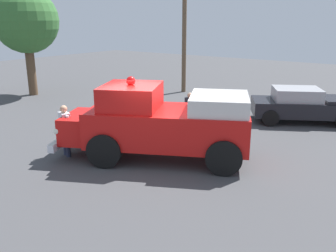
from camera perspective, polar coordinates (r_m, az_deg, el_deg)
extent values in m
plane|color=#424244|center=(11.59, -3.37, -5.03)|extent=(60.00, 60.00, 0.00)
cylinder|color=black|center=(10.85, -10.03, -3.85)|extent=(1.07, 0.75, 1.04)
cylinder|color=black|center=(12.65, -7.12, -0.75)|extent=(1.07, 0.75, 1.04)
cylinder|color=black|center=(10.29, 8.80, -4.94)|extent=(1.07, 0.75, 1.04)
cylinder|color=black|center=(12.17, 8.92, -1.53)|extent=(1.07, 0.75, 1.04)
cube|color=red|center=(11.19, 0.00, -0.09)|extent=(5.32, 4.07, 1.10)
cube|color=red|center=(12.00, -13.56, -0.07)|extent=(1.59, 1.98, 0.84)
cube|color=red|center=(11.20, -5.83, 4.59)|extent=(2.37, 2.46, 0.76)
cube|color=silver|center=(10.87, 8.11, 3.33)|extent=(2.40, 2.51, 0.60)
cube|color=silver|center=(12.17, -15.52, 0.03)|extent=(0.75, 1.34, 0.64)
cube|color=silver|center=(12.34, -15.80, -1.82)|extent=(1.18, 2.09, 0.24)
sphere|color=white|center=(11.48, -17.13, -0.68)|extent=(0.35, 0.35, 0.26)
sphere|color=white|center=(12.84, -14.13, 1.35)|extent=(0.35, 0.35, 0.26)
sphere|color=red|center=(11.11, -5.91, 7.11)|extent=(0.38, 0.38, 0.28)
cylinder|color=black|center=(17.70, 24.39, 2.27)|extent=(0.72, 0.56, 0.68)
cylinder|color=black|center=(17.03, 15.07, 2.68)|extent=(0.72, 0.56, 0.68)
cylinder|color=black|center=(15.46, 15.88, 1.24)|extent=(0.72, 0.56, 0.68)
cube|color=black|center=(16.47, 20.52, 2.73)|extent=(4.55, 3.61, 0.64)
cube|color=#99999E|center=(16.29, 19.69, 4.69)|extent=(2.42, 2.28, 0.56)
cylinder|color=#B7BABF|center=(15.12, 3.67, 1.04)|extent=(0.03, 0.03, 0.44)
cylinder|color=#B7BABF|center=(15.31, 2.19, 1.26)|extent=(0.03, 0.03, 0.44)
cylinder|color=#B7BABF|center=(15.50, 4.39, 1.41)|extent=(0.03, 0.03, 0.44)
cylinder|color=#B7BABF|center=(15.69, 2.94, 1.62)|extent=(0.03, 0.03, 0.44)
cube|color=beige|center=(15.35, 3.31, 2.18)|extent=(0.53, 0.53, 0.04)
cube|color=beige|center=(15.49, 3.73, 3.39)|extent=(0.48, 0.09, 0.56)
cube|color=#B7BABF|center=(15.20, 4.13, 2.67)|extent=(0.08, 0.44, 0.03)
cube|color=#B7BABF|center=(15.41, 2.53, 2.89)|extent=(0.08, 0.44, 0.03)
cylinder|color=#B7BABF|center=(14.27, -7.55, -0.03)|extent=(0.04, 0.04, 0.44)
cylinder|color=#B7BABF|center=(14.15, -9.25, -0.24)|extent=(0.04, 0.04, 0.44)
cylinder|color=#B7BABF|center=(14.67, -8.05, 0.42)|extent=(0.04, 0.04, 0.44)
cylinder|color=#B7BABF|center=(14.56, -9.71, 0.22)|extent=(0.04, 0.04, 0.44)
cube|color=beige|center=(14.35, -8.68, 0.99)|extent=(0.66, 0.66, 0.04)
cube|color=beige|center=(14.50, -8.99, 2.31)|extent=(0.27, 0.44, 0.56)
cube|color=#B7BABF|center=(14.37, -7.79, 1.74)|extent=(0.40, 0.25, 0.03)
cube|color=#B7BABF|center=(14.24, -9.64, 1.52)|extent=(0.40, 0.25, 0.03)
cylinder|color=#383842|center=(15.13, 3.18, 1.07)|extent=(0.14, 0.14, 0.45)
cylinder|color=#383842|center=(15.22, 2.51, 1.17)|extent=(0.14, 0.14, 0.45)
cube|color=#383842|center=(15.19, 3.47, 2.25)|extent=(0.19, 0.45, 0.13)
cube|color=#383842|center=(15.28, 2.80, 2.34)|extent=(0.19, 0.45, 0.13)
cube|color=#26262D|center=(15.34, 3.49, 3.54)|extent=(0.42, 0.26, 0.54)
sphere|color=tan|center=(15.24, 3.48, 4.88)|extent=(0.24, 0.24, 0.22)
cylinder|color=#2D334C|center=(12.14, -15.95, -2.43)|extent=(0.19, 0.19, 0.88)
cylinder|color=#2D334C|center=(11.94, -15.58, -2.71)|extent=(0.19, 0.19, 0.88)
cube|color=silver|center=(11.83, -16.03, 0.73)|extent=(0.48, 0.38, 0.56)
cylinder|color=silver|center=(12.10, -16.45, 0.74)|extent=(0.13, 0.13, 0.60)
cylinder|color=silver|center=(11.60, -15.55, 0.15)|extent=(0.13, 0.13, 0.60)
sphere|color=tan|center=(11.73, -16.19, 2.61)|extent=(0.29, 0.29, 0.23)
cylinder|color=brown|center=(22.42, -20.83, 8.33)|extent=(0.49, 0.49, 2.92)
sphere|color=#356B32|center=(22.25, -21.56, 15.26)|extent=(3.60, 3.60, 3.60)
cylinder|color=brown|center=(21.75, 2.60, 15.52)|extent=(0.26, 0.26, 7.75)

